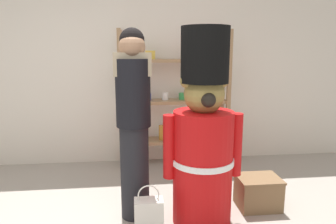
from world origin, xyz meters
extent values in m
cube|color=silver|center=(0.00, 2.20, 1.30)|extent=(6.40, 0.12, 2.60)
cube|color=#93704C|center=(-0.06, 1.83, 0.90)|extent=(0.05, 0.05, 1.79)
cube|color=#93704C|center=(1.33, 1.83, 0.90)|extent=(0.05, 0.05, 1.79)
cube|color=#93704C|center=(-0.06, 2.13, 0.90)|extent=(0.05, 0.05, 1.79)
cube|color=#93704C|center=(1.33, 2.13, 0.90)|extent=(0.05, 0.05, 1.79)
cube|color=#93704C|center=(0.63, 1.98, 0.32)|extent=(1.39, 0.30, 0.04)
cube|color=#93704C|center=(0.63, 1.98, 0.86)|extent=(1.39, 0.30, 0.04)
cube|color=#93704C|center=(0.63, 1.98, 1.40)|extent=(1.39, 0.30, 0.04)
cylinder|color=navy|center=(0.05, 1.95, 0.93)|extent=(0.10, 0.10, 0.11)
cylinder|color=blue|center=(0.28, 2.02, 0.92)|extent=(0.09, 0.09, 0.09)
cylinder|color=white|center=(0.52, 1.99, 0.93)|extent=(0.08, 0.08, 0.10)
cylinder|color=green|center=(0.75, 2.02, 0.92)|extent=(0.09, 0.09, 0.09)
cylinder|color=red|center=(0.98, 1.94, 0.93)|extent=(0.09, 0.09, 0.10)
cylinder|color=yellow|center=(1.21, 1.96, 0.92)|extent=(0.07, 0.07, 0.09)
cylinder|color=navy|center=(0.11, 2.00, 0.45)|extent=(0.08, 0.08, 0.22)
cylinder|color=#B27226|center=(0.46, 1.95, 0.44)|extent=(0.07, 0.07, 0.20)
cylinder|color=silver|center=(0.81, 1.97, 0.43)|extent=(0.07, 0.07, 0.17)
cylinder|color=#596B33|center=(1.16, 1.96, 0.44)|extent=(0.06, 0.06, 0.19)
cube|color=gold|center=(0.32, 1.98, 1.47)|extent=(0.12, 0.10, 0.11)
cube|color=#B21E2D|center=(0.95, 1.98, 1.51)|extent=(0.17, 0.14, 0.18)
cylinder|color=red|center=(0.69, 0.47, 0.51)|extent=(0.52, 0.52, 1.02)
cylinder|color=white|center=(0.69, 0.47, 0.58)|extent=(0.54, 0.54, 0.05)
sphere|color=olive|center=(0.69, 0.47, 1.16)|extent=(0.35, 0.35, 0.35)
sphere|color=olive|center=(0.55, 0.47, 1.27)|extent=(0.12, 0.12, 0.12)
sphere|color=olive|center=(0.84, 0.47, 1.27)|extent=(0.12, 0.12, 0.12)
cylinder|color=black|center=(0.69, 0.47, 1.49)|extent=(0.40, 0.40, 0.46)
cylinder|color=red|center=(0.40, 0.47, 0.71)|extent=(0.11, 0.11, 0.56)
cylinder|color=red|center=(0.99, 0.47, 0.71)|extent=(0.11, 0.11, 0.56)
sphere|color=black|center=(0.69, 0.32, 1.14)|extent=(0.12, 0.12, 0.12)
cylinder|color=black|center=(0.10, 0.63, 0.43)|extent=(0.26, 0.26, 0.86)
cylinder|color=black|center=(0.10, 0.63, 1.16)|extent=(0.31, 0.31, 0.59)
sphere|color=#A37556|center=(0.10, 0.63, 1.56)|extent=(0.23, 0.23, 0.23)
cube|color=tan|center=(0.10, 0.57, 1.41)|extent=(0.32, 0.04, 0.20)
sphere|color=black|center=(0.10, 0.65, 1.61)|extent=(0.22, 0.22, 0.22)
cube|color=silver|center=(0.21, 0.32, 0.15)|extent=(0.24, 0.14, 0.31)
torus|color=silver|center=(0.21, 0.32, 0.35)|extent=(0.18, 0.01, 0.18)
cube|color=brown|center=(1.30, 0.66, 0.15)|extent=(0.40, 0.32, 0.29)
cube|color=brown|center=(1.30, 0.66, 0.30)|extent=(0.41, 0.33, 0.02)
camera|label=1|loc=(0.11, -2.07, 1.52)|focal=33.23mm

